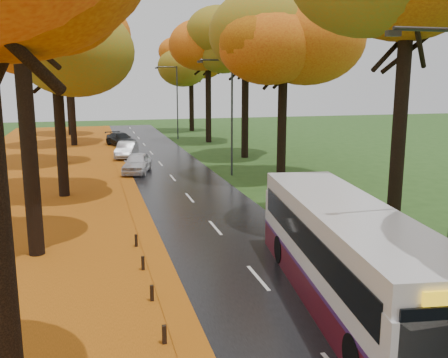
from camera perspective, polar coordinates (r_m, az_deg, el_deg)
name	(u,v)px	position (r m, az deg, el deg)	size (l,w,h in m)	color
road	(186,194)	(29.37, -4.32, -1.74)	(6.50, 90.00, 0.04)	black
centre_line	(186,194)	(29.37, -4.32, -1.70)	(0.12, 90.00, 0.01)	silver
leaf_verge	(23,204)	(29.14, -22.00, -2.69)	(12.00, 90.00, 0.02)	#83440B
leaf_drift	(134,197)	(28.97, -10.26, -2.03)	(0.90, 90.00, 0.01)	#C66214
trees_left	(49,26)	(30.37, -19.39, 16.17)	(9.20, 74.00, 13.88)	black
trees_right	(292,29)	(32.64, 7.78, 16.59)	(9.30, 74.20, 13.96)	black
streetlamp_mid	(228,108)	(34.43, 0.51, 8.13)	(2.45, 0.18, 8.00)	#333538
streetlamp_far	(175,97)	(55.91, -5.63, 9.35)	(2.45, 0.18, 8.00)	#333538
bus	(346,253)	(15.49, 13.82, -8.17)	(4.11, 11.52, 2.97)	#490B17
car_white	(137,163)	(36.28, -9.90, 1.83)	(1.68, 4.17, 1.42)	silver
car_silver	(127,150)	(43.38, -11.07, 3.31)	(1.45, 4.15, 1.37)	#919499
car_dark	(121,139)	(51.18, -11.71, 4.47)	(1.83, 4.51, 1.31)	black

